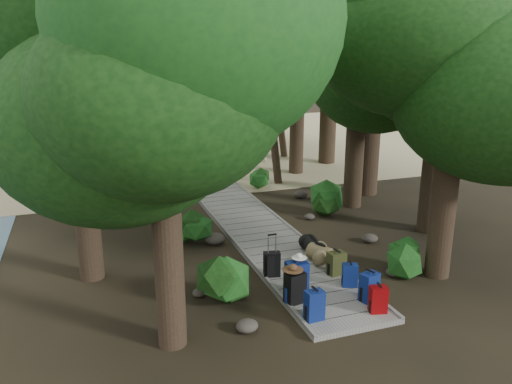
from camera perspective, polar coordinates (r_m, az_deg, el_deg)
name	(u,v)px	position (r m, az deg, el deg)	size (l,w,h in m)	color
ground	(268,242)	(14.22, 1.43, -5.78)	(120.00, 120.00, 0.00)	black
sand_beach	(169,145)	(29.20, -9.89, 5.33)	(40.00, 22.00, 0.02)	tan
boardwalk	(257,229)	(15.07, 0.07, -4.25)	(2.00, 12.00, 0.12)	gray
backpack_left_a	(314,304)	(10.09, 6.69, -12.57)	(0.36, 0.25, 0.68)	navy
backpack_left_b	(295,286)	(10.66, 4.49, -10.65)	(0.41, 0.29, 0.75)	black
backpack_left_c	(297,277)	(10.95, 4.67, -9.62)	(0.46, 0.33, 0.85)	navy
backpack_right_a	(378,298)	(10.60, 13.80, -11.69)	(0.34, 0.24, 0.61)	maroon
backpack_right_b	(369,285)	(10.98, 12.82, -10.36)	(0.38, 0.27, 0.69)	navy
backpack_right_c	(350,274)	(11.55, 10.68, -9.19)	(0.34, 0.24, 0.58)	navy
backpack_right_d	(336,262)	(12.06, 9.17, -7.90)	(0.40, 0.29, 0.61)	#383918
duffel_right_khaki	(320,253)	(12.77, 7.34, -6.93)	(0.41, 0.61, 0.41)	olive
duffel_right_black	(313,246)	(13.21, 6.48, -6.10)	(0.41, 0.65, 0.41)	black
suitcase_on_boardwalk	(272,264)	(11.83, 1.82, -8.24)	(0.38, 0.21, 0.60)	black
lone_suitcase_on_sand	(206,169)	(21.60, -5.72, 2.60)	(0.37, 0.21, 0.58)	black
hat_brown	(293,267)	(10.46, 4.23, -8.53)	(0.44, 0.44, 0.13)	#51351E
hat_white	(299,256)	(10.78, 4.96, -7.25)	(0.32, 0.32, 0.11)	silver
kayak	(120,168)	(23.00, -15.32, 2.63)	(0.77, 3.53, 0.35)	#C03D10
sun_lounger	(257,153)	(24.68, 0.15, 4.43)	(0.64, 1.99, 0.64)	silver
tree_right_a	(455,104)	(11.97, 21.75, 9.36)	(4.94, 4.94, 8.24)	black
tree_right_b	(443,71)	(15.11, 20.62, 12.82)	(5.26, 5.26, 9.39)	black
tree_right_c	(359,73)	(17.03, 11.69, 13.20)	(5.25, 5.25, 9.09)	black
tree_right_d	(376,34)	(18.73, 13.52, 17.12)	(6.31, 6.31, 11.57)	black
tree_right_e	(298,70)	(21.65, 4.84, 13.72)	(4.94, 4.94, 8.90)	black
tree_right_f	(331,42)	(23.89, 8.58, 16.60)	(6.29, 6.29, 11.22)	black
tree_left_a	(163,143)	(8.42, -10.62, 5.50)	(4.53, 4.53, 7.54)	black
tree_left_b	(76,108)	(11.69, -19.86, 8.99)	(4.48, 4.48, 8.07)	black
tree_left_c	(99,94)	(16.06, -17.46, 10.60)	(4.56, 4.56, 7.93)	black
tree_back_a	(145,65)	(28.12, -12.61, 14.01)	(5.20, 5.20, 9.00)	black
tree_back_b	(203,45)	(28.90, -6.13, 16.35)	(6.18, 6.18, 11.04)	black
tree_back_c	(262,73)	(29.63, 0.69, 13.40)	(4.40, 4.40, 7.92)	black
tree_back_d	(47,76)	(26.37, -22.75, 12.12)	(4.87, 4.87, 8.12)	black
palm_right_a	(280,90)	(20.10, 2.74, 11.55)	(4.38, 4.38, 7.46)	#134615
palm_right_b	(283,64)	(25.37, 3.09, 14.40)	(4.76, 4.76, 9.19)	#134615
palm_right_c	(235,84)	(25.75, -2.41, 12.19)	(4.51, 4.51, 7.18)	#134615
palm_left_a	(82,100)	(18.86, -19.22, 9.86)	(4.46, 4.46, 7.10)	#134615
rock_left_a	(247,326)	(9.98, -1.04, -15.05)	(0.44, 0.40, 0.24)	#4C473F
rock_left_b	(199,292)	(11.32, -6.49, -11.34)	(0.32, 0.29, 0.18)	#4C473F
rock_left_c	(215,239)	(14.10, -4.71, -5.34)	(0.57, 0.51, 0.31)	#4C473F
rock_left_d	(183,217)	(16.25, -8.37, -2.86)	(0.27, 0.24, 0.15)	#4C473F
rock_right_a	(393,272)	(12.62, 15.42, -8.81)	(0.37, 0.33, 0.20)	#4C473F
rock_right_b	(370,238)	(14.54, 12.90, -5.18)	(0.45, 0.40, 0.25)	#4C473F
rock_right_c	(310,217)	(16.14, 6.14, -2.82)	(0.35, 0.32, 0.19)	#4C473F
rock_right_d	(301,194)	(18.45, 5.12, -0.25)	(0.51, 0.46, 0.28)	#4C473F
shrub_left_a	(223,281)	(10.81, -3.74, -10.15)	(1.14, 1.14, 1.02)	#164B19
shrub_left_b	(189,227)	(14.18, -7.68, -4.02)	(1.01, 1.01, 0.91)	#164B19
shrub_left_c	(139,192)	(17.87, -13.21, 0.05)	(1.11, 1.11, 1.00)	#164B19
shrub_right_a	(404,256)	(12.73, 16.59, -7.06)	(0.96, 0.96, 0.86)	#164B19
shrub_right_b	(330,199)	(16.53, 8.42, -0.82)	(1.21, 1.21, 1.09)	#164B19
shrub_right_c	(258,179)	(19.50, 0.27, 1.44)	(0.85, 0.85, 0.76)	#164B19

